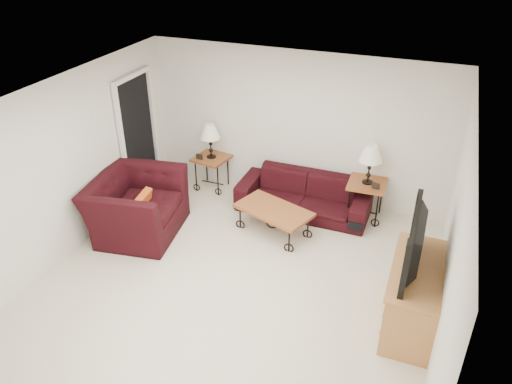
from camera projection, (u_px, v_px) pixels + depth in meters
ground at (237, 281)px, 6.68m from camera, size 5.00×5.00×0.00m
wall_back at (296, 127)px, 8.08m from camera, size 5.00×0.02×2.50m
wall_front at (113, 348)px, 4.04m from camera, size 5.00×0.02×2.50m
wall_left at (68, 167)px, 6.85m from camera, size 0.02×5.00×2.50m
wall_right at (452, 245)px, 5.28m from camera, size 0.02×5.00×2.50m
ceiling at (233, 103)px, 5.44m from camera, size 5.00×5.00×0.00m
doorway at (138, 138)px, 8.29m from camera, size 0.08×0.94×2.04m
sofa at (304, 195)px, 8.06m from camera, size 2.13×0.83×0.62m
side_table_left at (212, 173)px, 8.76m from camera, size 0.64×0.64×0.60m
side_table_right at (365, 200)px, 7.90m from camera, size 0.60×0.60×0.63m
lamp_left at (211, 141)px, 8.46m from camera, size 0.39×0.39×0.60m
lamp_right at (370, 165)px, 7.59m from camera, size 0.37×0.37×0.63m
photo_frame_left at (199, 157)px, 8.51m from camera, size 0.12×0.02×0.10m
photo_frame_right at (376, 186)px, 7.55m from camera, size 0.13×0.04×0.11m
coffee_table at (274, 221)px, 7.57m from camera, size 1.27×0.95×0.42m
armchair at (136, 206)px, 7.50m from camera, size 1.40×1.55×0.90m
throw_pillow at (143, 205)px, 7.37m from camera, size 0.17×0.42×0.41m
tv_stand at (414, 296)px, 5.83m from camera, size 0.56×1.34×0.80m
television at (423, 243)px, 5.47m from camera, size 0.16×1.20×0.69m
backpack at (357, 220)px, 7.58m from camera, size 0.38×0.32×0.44m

